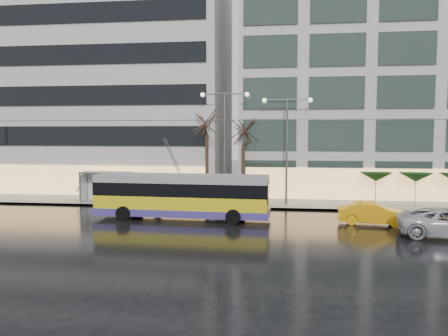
# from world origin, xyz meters

# --- Properties ---
(ground) EXTENTS (140.00, 140.00, 0.00)m
(ground) POSITION_xyz_m (0.00, 0.00, 0.00)
(ground) COLOR black
(ground) RESTS_ON ground
(sidewalk) EXTENTS (80.00, 10.00, 0.15)m
(sidewalk) POSITION_xyz_m (2.00, 14.00, 0.07)
(sidewalk) COLOR gray
(sidewalk) RESTS_ON ground
(kerb) EXTENTS (80.00, 0.10, 0.15)m
(kerb) POSITION_xyz_m (2.00, 9.05, 0.07)
(kerb) COLOR slate
(kerb) RESTS_ON ground
(building_left) EXTENTS (34.00, 14.00, 22.00)m
(building_left) POSITION_xyz_m (-16.00, 19.00, 11.15)
(building_left) COLOR beige
(building_left) RESTS_ON sidewalk
(building_right) EXTENTS (32.00, 14.00, 25.00)m
(building_right) POSITION_xyz_m (19.00, 19.00, 12.65)
(building_right) COLOR beige
(building_right) RESTS_ON sidewalk
(trolleybus) EXTENTS (12.03, 4.89, 5.53)m
(trolleybus) POSITION_xyz_m (-0.20, 4.62, 1.50)
(trolleybus) COLOR yellow
(trolleybus) RESTS_ON ground
(catenary) EXTENTS (42.24, 5.12, 7.00)m
(catenary) POSITION_xyz_m (1.00, 7.94, 4.25)
(catenary) COLOR #595B60
(catenary) RESTS_ON ground
(bus_shelter) EXTENTS (4.20, 1.60, 2.51)m
(bus_shelter) POSITION_xyz_m (-8.38, 10.69, 1.96)
(bus_shelter) COLOR #595B60
(bus_shelter) RESTS_ON sidewalk
(street_lamp_near) EXTENTS (3.96, 0.36, 9.03)m
(street_lamp_near) POSITION_xyz_m (2.00, 10.80, 5.99)
(street_lamp_near) COLOR #595B60
(street_lamp_near) RESTS_ON sidewalk
(street_lamp_far) EXTENTS (3.96, 0.36, 8.53)m
(street_lamp_far) POSITION_xyz_m (7.00, 10.80, 5.71)
(street_lamp_far) COLOR #595B60
(street_lamp_far) RESTS_ON sidewalk
(tree_a) EXTENTS (3.20, 3.20, 8.40)m
(tree_a) POSITION_xyz_m (0.50, 11.00, 7.09)
(tree_a) COLOR black
(tree_a) RESTS_ON sidewalk
(tree_b) EXTENTS (3.20, 3.20, 7.70)m
(tree_b) POSITION_xyz_m (3.50, 11.20, 6.40)
(tree_b) COLOR black
(tree_b) RESTS_ON sidewalk
(parasol_a) EXTENTS (2.50, 2.50, 2.65)m
(parasol_a) POSITION_xyz_m (14.00, 11.00, 2.45)
(parasol_a) COLOR #595B60
(parasol_a) RESTS_ON sidewalk
(parasol_b) EXTENTS (2.50, 2.50, 2.65)m
(parasol_b) POSITION_xyz_m (17.00, 11.00, 2.45)
(parasol_b) COLOR #595B60
(parasol_b) RESTS_ON sidewalk
(taxi_b) EXTENTS (4.58, 2.20, 1.45)m
(taxi_b) POSITION_xyz_m (12.44, 4.35, 0.72)
(taxi_b) COLOR #F5A40C
(taxi_b) RESTS_ON ground
(pedestrian_a) EXTENTS (0.99, 1.01, 2.19)m
(pedestrian_a) POSITION_xyz_m (-5.49, 10.74, 1.57)
(pedestrian_a) COLOR black
(pedestrian_a) RESTS_ON sidewalk
(pedestrian_b) EXTENTS (0.93, 0.75, 1.80)m
(pedestrian_b) POSITION_xyz_m (-3.66, 10.75, 1.05)
(pedestrian_b) COLOR black
(pedestrian_b) RESTS_ON sidewalk
(pedestrian_c) EXTENTS (1.35, 0.96, 2.11)m
(pedestrian_c) POSITION_xyz_m (-10.46, 11.40, 1.28)
(pedestrian_c) COLOR black
(pedestrian_c) RESTS_ON sidewalk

